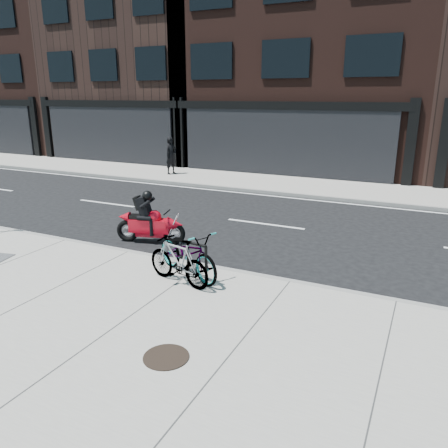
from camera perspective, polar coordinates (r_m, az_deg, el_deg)
The scene contains 12 objects.
ground at distance 11.31m, azimuth 1.88°, elevation -2.62°, with size 120.00×120.00×0.00m, color black.
sidewalk_near at distance 7.39m, azimuth -14.44°, elevation -13.60°, with size 60.00×6.00×0.13m, color gray.
sidewalk_far at distance 18.42m, azimuth 11.70°, elevation 4.77°, with size 60.00×3.50×0.13m, color gray.
building_west at distance 35.92m, azimuth -23.04°, elevation 20.16°, with size 10.00×10.00×13.50m, color black.
building_midwest at distance 29.34m, azimuth -8.77°, elevation 20.82°, with size 10.00×10.00×12.00m, color black.
building_center at distance 25.34m, azimuth 12.08°, elevation 24.22°, with size 12.00×10.00×14.50m, color black.
bike_rack at distance 8.52m, azimuth -3.56°, elevation -4.70°, with size 0.50×0.13×0.85m.
bicycle_front at distance 8.91m, azimuth -4.75°, elevation -3.74°, with size 0.67×1.91×1.00m, color gray.
bicycle_rear at distance 8.59m, azimuth -6.00°, elevation -4.80°, with size 0.44×1.56×0.94m, color gray.
motorcycle at distance 11.39m, azimuth -9.24°, elevation 0.27°, with size 1.82×0.74×1.39m.
pedestrian at distance 20.74m, azimuth -6.92°, elevation 8.86°, with size 0.63×0.41×1.71m, color black.
manhole_cover at distance 6.52m, azimuth -7.56°, elevation -16.83°, with size 0.66×0.66×0.01m, color black.
Camera 1 is at (4.28, -9.79, 3.71)m, focal length 35.00 mm.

